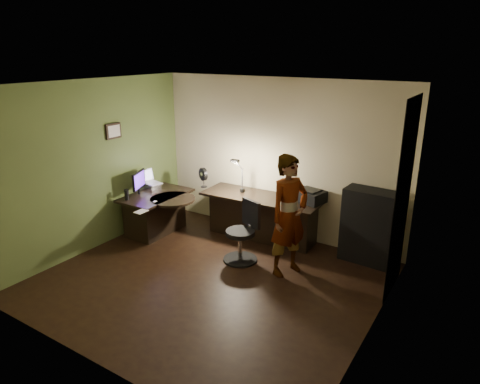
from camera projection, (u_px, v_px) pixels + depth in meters
The scene contains 27 objects.
floor at pixel (209, 281), 6.07m from camera, with size 4.50×4.00×0.01m, color black.
ceiling at pixel (204, 85), 5.21m from camera, with size 4.50×4.00×0.01m, color silver.
wall_back at pixel (277, 159), 7.25m from camera, with size 4.50×0.01×2.70m, color #C1B58E.
wall_front at pixel (81, 246), 4.04m from camera, with size 4.50×0.01×2.70m, color #C1B58E.
wall_left at pixel (93, 166), 6.79m from camera, with size 0.01×4.00×2.70m, color #C1B58E.
wall_right at pixel (380, 226), 4.50m from camera, with size 0.01×4.00×2.70m, color #C1B58E.
green_wall_overlay at pixel (93, 167), 6.78m from camera, with size 0.00×4.00×2.70m, color #546933.
arched_doorway at pixel (402, 199), 5.45m from camera, with size 0.01×0.90×2.60m, color black.
french_door at pixel (359, 273), 4.17m from camera, with size 0.02×0.92×2.10m, color white.
framed_picture at pixel (113, 131), 6.97m from camera, with size 0.04×0.30×0.25m, color black.
desk_left at pixel (157, 213), 7.56m from camera, with size 0.76×1.24×0.72m, color black.
desk_right at pixel (260, 217), 7.31m from camera, with size 2.04×0.71×0.77m, color black.
cabinet at pixel (368, 226), 6.46m from camera, with size 0.77×0.38×1.15m, color black.
laptop_stand at pixel (153, 186), 7.78m from camera, with size 0.25×0.21×0.10m, color silver.
laptop at pixel (152, 177), 7.72m from camera, with size 0.34×0.32×0.23m, color silver.
monitor at pixel (138, 187), 7.42m from camera, with size 0.09×0.47×0.31m, color black.
mouse at pixel (155, 202), 7.09m from camera, with size 0.06×0.08×0.03m, color silver.
phone at pixel (148, 199), 7.23m from camera, with size 0.06×0.12×0.01m, color black.
pen at pixel (138, 201), 7.18m from camera, with size 0.01×0.14×0.01m, color black.
speaker at pixel (127, 195), 7.15m from camera, with size 0.08×0.08×0.20m, color black.
notepad at pixel (141, 211), 6.69m from camera, with size 0.15×0.20×0.01m, color silver.
desk_fan at pixel (204, 177), 7.59m from camera, with size 0.23×0.13×0.36m, color black.
headphones at pixel (283, 191), 7.29m from camera, with size 0.18×0.08×0.08m, color #24528F.
printer at pixel (309, 195), 6.89m from camera, with size 0.47×0.37×0.21m, color black.
desk_lamp at pixel (242, 174), 7.28m from camera, with size 0.16×0.30×0.66m, color black.
office_chair at pixel (240, 232), 6.50m from camera, with size 0.53×0.53×0.94m, color black.
person at pixel (289, 216), 6.03m from camera, with size 0.63×0.42×1.77m, color #D8A88C.
Camera 1 is at (3.23, -4.30, 3.12)m, focal length 32.00 mm.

